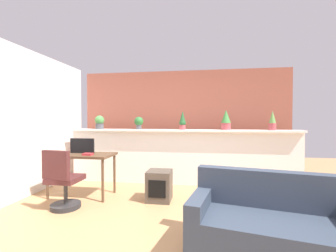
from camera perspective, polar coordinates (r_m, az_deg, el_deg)
name	(u,v)px	position (r m, az deg, el deg)	size (l,w,h in m)	color
ground_plane	(165,229)	(3.09, -0.81, -24.39)	(12.00, 12.00, 0.00)	tan
divider_wall	(180,158)	(4.83, 3.16, -7.95)	(4.79, 0.16, 1.11)	white
plant_shelf	(180,130)	(4.73, 3.12, -1.13)	(4.79, 0.30, 0.04)	white
brick_wall_behind	(183,124)	(5.36, 3.79, 0.44)	(4.79, 0.10, 2.50)	#9E5442
side_wall_left	(4,123)	(4.42, -35.95, 0.58)	(0.12, 4.40, 2.60)	white
potted_plant_0	(100,122)	(5.22, -16.84, 0.96)	(0.20, 0.20, 0.30)	#4C4C51
potted_plant_1	(139,122)	(4.89, -7.36, 0.97)	(0.19, 0.19, 0.27)	#4C4C51
potted_plant_2	(183,121)	(4.70, 3.68, 1.30)	(0.14, 0.14, 0.39)	#B7474C
potted_plant_3	(226,120)	(4.75, 14.36, 1.56)	(0.19, 0.19, 0.40)	#B7474C
potted_plant_4	(272,121)	(4.89, 24.78, 1.23)	(0.14, 0.14, 0.38)	#B7474C
desk	(82,159)	(4.34, -20.78, -7.65)	(1.10, 0.60, 0.75)	brown
tv_monitor	(82,146)	(4.40, -20.76, -4.66)	(0.45, 0.04, 0.27)	black
office_chair	(63,184)	(3.86, -24.94, -13.06)	(0.47, 0.47, 0.91)	#262628
side_cube_shelf	(159,186)	(3.93, -2.21, -14.75)	(0.40, 0.41, 0.50)	#4C4238
book_on_desk	(88,154)	(4.12, -19.51, -6.70)	(0.16, 0.12, 0.04)	#B22D33
couch	(271,228)	(2.66, 24.51, -22.31)	(1.68, 1.06, 0.80)	#333D4C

